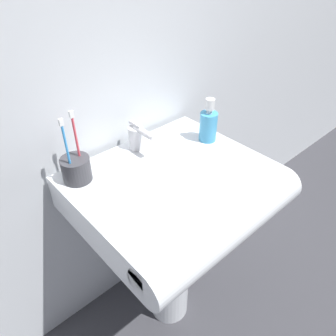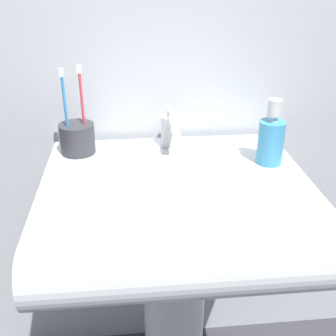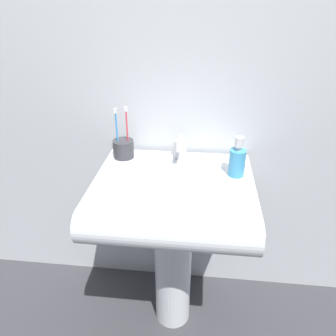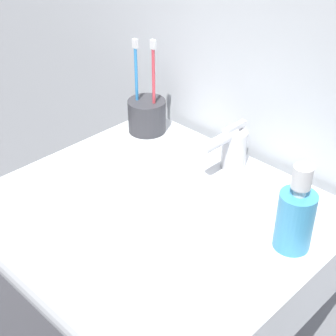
% 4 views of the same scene
% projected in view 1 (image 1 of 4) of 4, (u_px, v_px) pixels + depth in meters
% --- Properties ---
extents(ground_plane, '(6.00, 6.00, 0.00)m').
position_uv_depth(ground_plane, '(169.00, 306.00, 1.49)').
color(ground_plane, '#38383D').
rests_on(ground_plane, ground).
extents(wall_back, '(5.00, 0.05, 2.40)m').
position_uv_depth(wall_back, '(104.00, 9.00, 0.94)').
color(wall_back, silver).
rests_on(wall_back, ground).
extents(sink_pedestal, '(0.16, 0.16, 0.65)m').
position_uv_depth(sink_pedestal, '(169.00, 261.00, 1.30)').
color(sink_pedestal, white).
rests_on(sink_pedestal, ground).
extents(sink_basin, '(0.60, 0.54, 0.12)m').
position_uv_depth(sink_basin, '(180.00, 194.00, 1.04)').
color(sink_basin, white).
rests_on(sink_basin, sink_pedestal).
extents(faucet, '(0.05, 0.13, 0.10)m').
position_uv_depth(faucet, '(137.00, 137.00, 1.11)').
color(faucet, silver).
rests_on(faucet, sink_basin).
extents(toothbrush_cup, '(0.09, 0.09, 0.22)m').
position_uv_depth(toothbrush_cup, '(76.00, 168.00, 0.98)').
color(toothbrush_cup, '#38383D').
rests_on(toothbrush_cup, sink_basin).
extents(soap_bottle, '(0.06, 0.06, 0.16)m').
position_uv_depth(soap_bottle, '(208.00, 125.00, 1.15)').
color(soap_bottle, '#3F99CC').
rests_on(soap_bottle, sink_basin).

